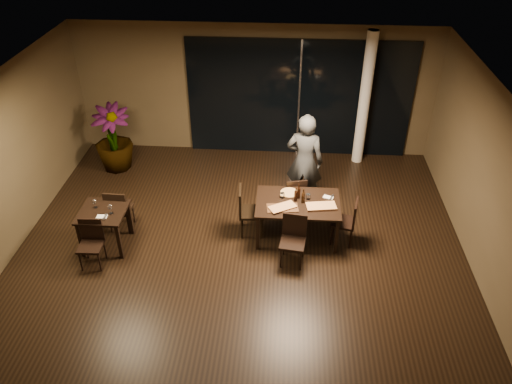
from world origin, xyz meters
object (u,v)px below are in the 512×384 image
object	(u,v)px
chair_main_right	(348,219)
chair_side_near	(91,240)
bottle_a	(296,194)
side_table	(104,217)
bottle_b	(303,196)
potted_plant	(113,138)
chair_main_near	(293,237)
chair_main_left	(247,209)
main_table	(298,206)
diner	(305,161)
bottle_c	(299,191)
chair_side_far	(118,208)
chair_main_far	(295,195)

from	to	relation	value
chair_main_right	chair_side_near	xyz separation A→B (m)	(-4.39, -0.85, -0.02)
chair_main_right	bottle_a	distance (m)	1.04
side_table	bottle_b	world-z (taller)	bottle_b
potted_plant	chair_main_near	bearing A→B (deg)	-35.45
chair_main_left	main_table	bearing A→B (deg)	-95.87
chair_main_left	diner	xyz separation A→B (m)	(1.04, 1.02, 0.45)
chair_main_left	bottle_c	distance (m)	1.00
chair_main_right	bottle_c	xyz separation A→B (m)	(-0.90, 0.25, 0.40)
bottle_c	chair_main_left	bearing A→B (deg)	-173.45
main_table	chair_side_far	world-z (taller)	chair_side_far
chair_main_right	chair_side_far	size ratio (longest dim) A/B	1.01
chair_main_right	chair_main_near	bearing A→B (deg)	-48.39
bottle_c	bottle_a	bearing A→B (deg)	-119.57
bottle_b	bottle_c	xyz separation A→B (m)	(-0.08, 0.13, 0.01)
potted_plant	bottle_c	world-z (taller)	potted_plant
chair_main_left	bottle_b	size ratio (longest dim) A/B	3.50
chair_main_near	bottle_a	size ratio (longest dim) A/B	3.35
chair_main_right	chair_side_far	bearing A→B (deg)	-78.92
side_table	chair_side_far	xyz separation A→B (m)	(0.11, 0.44, -0.13)
chair_side_far	diner	size ratio (longest dim) A/B	0.45
side_table	chair_main_far	distance (m)	3.54
diner	chair_main_left	bearing A→B (deg)	55.63
bottle_a	bottle_c	bearing A→B (deg)	60.43
main_table	chair_main_far	world-z (taller)	chair_main_far
chair_main_left	chair_side_far	distance (m)	2.37
chair_side_far	bottle_a	xyz separation A→B (m)	(3.24, 0.11, 0.39)
chair_main_near	bottle_c	bearing A→B (deg)	92.76
potted_plant	main_table	bearing A→B (deg)	-28.09
potted_plant	chair_main_left	bearing A→B (deg)	-34.27
chair_main_far	chair_side_far	bearing A→B (deg)	-0.33
chair_side_far	bottle_b	world-z (taller)	bottle_b
bottle_c	chair_side_near	bearing A→B (deg)	-162.46
chair_side_far	chair_main_near	bearing A→B (deg)	170.95
chair_main_far	chair_side_near	size ratio (longest dim) A/B	1.01
bottle_b	bottle_c	size ratio (longest dim) A/B	0.94
side_table	chair_side_far	world-z (taller)	chair_side_far
chair_main_far	bottle_b	bearing A→B (deg)	89.73
main_table	side_table	world-z (taller)	same
side_table	chair_side_near	distance (m)	0.50
chair_main_left	chair_main_right	xyz separation A→B (m)	(1.82, -0.15, -0.04)
chair_main_right	side_table	bearing A→B (deg)	-73.11
chair_main_far	bottle_b	size ratio (longest dim) A/B	3.12
chair_main_right	potted_plant	distance (m)	5.45
side_table	bottle_c	xyz separation A→B (m)	(3.40, 0.64, 0.27)
chair_main_right	chair_side_near	size ratio (longest dim) A/B	1.05
bottle_a	bottle_b	xyz separation A→B (m)	(0.13, -0.04, 0.00)
diner	potted_plant	xyz separation A→B (m)	(-4.16, 1.11, -0.24)
bottle_b	chair_side_far	bearing A→B (deg)	-178.84
chair_side_far	potted_plant	distance (m)	2.36
chair_side_far	bottle_c	size ratio (longest dim) A/B	3.04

